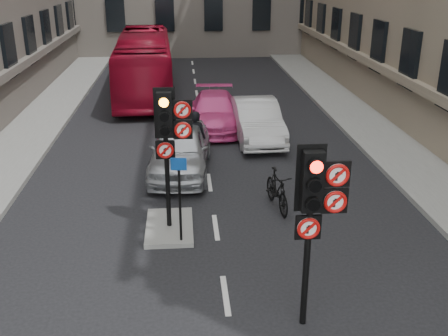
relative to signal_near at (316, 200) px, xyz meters
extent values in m
cube|color=gray|center=(-8.69, 11.01, -2.50)|extent=(3.00, 50.00, 0.16)
cube|color=gray|center=(5.71, 11.01, -2.50)|extent=(3.00, 50.00, 0.16)
cube|color=gray|center=(-2.69, 4.01, -2.52)|extent=(1.20, 2.00, 0.12)
cylinder|color=black|center=(-0.09, 0.01, -1.38)|extent=(0.12, 0.12, 2.40)
cube|color=black|center=(-0.09, 0.01, 0.37)|extent=(0.36, 0.28, 1.10)
cube|color=black|center=(-0.09, 0.14, 0.37)|extent=(0.52, 0.03, 1.25)
cylinder|color=#FF1407|center=(-0.09, -0.24, 0.72)|extent=(0.22, 0.01, 0.22)
cylinder|color=black|center=(-0.09, -0.24, 0.37)|extent=(0.22, 0.01, 0.22)
cylinder|color=black|center=(-0.09, -0.24, 0.02)|extent=(0.22, 0.01, 0.22)
cube|color=black|center=(0.33, -0.01, 0.49)|extent=(0.47, 0.05, 0.47)
cylinder|color=white|center=(0.33, -0.05, 0.49)|extent=(0.41, 0.02, 0.41)
torus|color=#BF0C0A|center=(0.33, -0.07, 0.49)|extent=(0.41, 0.06, 0.41)
cube|color=#BF0C0A|center=(0.33, -0.07, 0.49)|extent=(0.25, 0.01, 0.25)
cube|color=black|center=(0.33, -0.01, -0.01)|extent=(0.47, 0.05, 0.47)
cylinder|color=white|center=(0.33, -0.05, -0.01)|extent=(0.41, 0.02, 0.41)
torus|color=#BF0C0A|center=(0.33, -0.07, -0.01)|extent=(0.41, 0.06, 0.41)
cube|color=#BF0C0A|center=(0.33, -0.07, -0.01)|extent=(0.25, 0.01, 0.25)
cube|color=black|center=(-0.11, -0.01, -0.51)|extent=(0.47, 0.05, 0.47)
cylinder|color=white|center=(-0.11, -0.05, -0.51)|extent=(0.41, 0.02, 0.41)
torus|color=#BF0C0A|center=(-0.11, -0.07, -0.51)|extent=(0.41, 0.06, 0.41)
cube|color=#BF0C0A|center=(-0.11, -0.07, -0.51)|extent=(0.25, 0.01, 0.25)
cylinder|color=black|center=(-2.69, 4.01, -1.26)|extent=(0.12, 0.12, 2.40)
cube|color=black|center=(-2.69, 4.01, 0.49)|extent=(0.36, 0.28, 1.10)
cube|color=black|center=(-2.69, 4.14, 0.49)|extent=(0.52, 0.03, 1.25)
cylinder|color=orange|center=(-2.69, 3.76, 0.84)|extent=(0.22, 0.02, 0.22)
cylinder|color=black|center=(-2.69, 3.76, 0.49)|extent=(0.22, 0.02, 0.22)
cylinder|color=black|center=(-2.69, 3.76, 0.14)|extent=(0.22, 0.02, 0.22)
cube|color=black|center=(-2.27, 3.99, 0.61)|extent=(0.47, 0.05, 0.47)
cylinder|color=white|center=(-2.27, 3.95, 0.61)|extent=(0.41, 0.02, 0.41)
torus|color=#BF0C0A|center=(-2.27, 3.93, 0.61)|extent=(0.41, 0.06, 0.41)
cube|color=#BF0C0A|center=(-2.27, 3.93, 0.61)|extent=(0.25, 0.02, 0.25)
cube|color=black|center=(-2.27, 3.99, 0.11)|extent=(0.47, 0.05, 0.47)
cylinder|color=white|center=(-2.27, 3.95, 0.11)|extent=(0.41, 0.02, 0.41)
torus|color=#BF0C0A|center=(-2.27, 3.93, 0.11)|extent=(0.41, 0.06, 0.41)
cube|color=#BF0C0A|center=(-2.27, 3.93, 0.11)|extent=(0.25, 0.02, 0.25)
cube|color=black|center=(-2.71, 3.99, -0.39)|extent=(0.47, 0.05, 0.47)
cylinder|color=white|center=(-2.71, 3.95, -0.39)|extent=(0.41, 0.02, 0.41)
torus|color=#BF0C0A|center=(-2.71, 3.93, -0.39)|extent=(0.41, 0.06, 0.41)
cube|color=#BF0C0A|center=(-2.71, 3.93, -0.39)|extent=(0.25, 0.02, 0.25)
imported|color=#B1B4B9|center=(-2.37, 8.03, -1.80)|extent=(2.26, 4.76, 1.57)
imported|color=silver|center=(0.58, 11.19, -1.82)|extent=(1.75, 4.68, 1.53)
imported|color=#ED4597|center=(-0.94, 12.87, -1.89)|extent=(2.24, 4.89, 1.39)
imported|color=maroon|center=(-4.15, 19.23, -1.03)|extent=(3.03, 11.24, 3.11)
imported|color=black|center=(0.29, 5.01, -2.02)|extent=(0.77, 1.91, 1.12)
imported|color=black|center=(-1.84, 8.70, -1.65)|extent=(0.78, 0.62, 1.86)
cylinder|color=black|center=(-2.39, 3.21, -1.41)|extent=(0.06, 0.06, 2.11)
cube|color=navy|center=(-2.39, 3.15, -0.46)|extent=(0.37, 0.08, 0.30)
camera|label=1|loc=(-2.26, -8.10, 3.86)|focal=42.00mm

